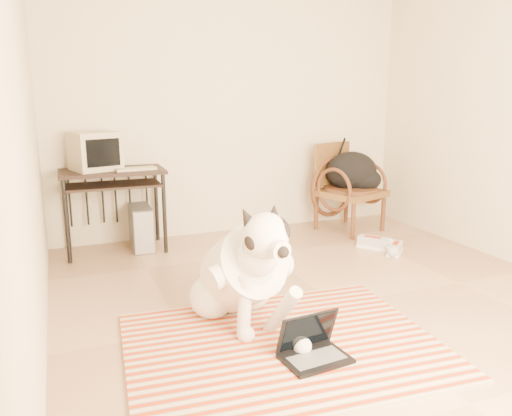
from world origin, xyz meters
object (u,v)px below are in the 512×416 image
backpack (354,173)px  pc_tower (141,227)px  laptop (312,347)px  dog (243,273)px  computer_desk (113,182)px  rattan_chair (346,187)px  crt_monitor (95,151)px

backpack → pc_tower: bearing=176.7°
laptop → pc_tower: pc_tower is taller
dog → pc_tower: 2.02m
computer_desk → backpack: (2.63, -0.14, -0.05)m
computer_desk → rattan_chair: (2.55, -0.13, -0.21)m
pc_tower → computer_desk: bearing=-179.6°
pc_tower → rattan_chair: size_ratio=0.48×
rattan_chair → backpack: rattan_chair is taller
dog → backpack: size_ratio=2.04×
crt_monitor → backpack: crt_monitor is taller
dog → rattan_chair: size_ratio=1.26×
crt_monitor → pc_tower: size_ratio=1.07×
pc_tower → rattan_chair: 2.32m
computer_desk → backpack: size_ratio=1.63×
laptop → rattan_chair: rattan_chair is taller
dog → backpack: dog is taller
computer_desk → dog: bearing=-73.0°
crt_monitor → pc_tower: crt_monitor is taller
laptop → rattan_chair: bearing=54.7°
backpack → computer_desk: bearing=177.1°
laptop → rattan_chair: 3.03m
computer_desk → rattan_chair: 2.56m
dog → crt_monitor: 2.26m
dog → laptop: (0.21, -0.60, -0.28)m
laptop → pc_tower: 2.65m
crt_monitor → backpack: size_ratio=0.83×
pc_tower → rattan_chair: rattan_chair is taller
computer_desk → pc_tower: (0.24, 0.00, -0.48)m
computer_desk → crt_monitor: (-0.14, 0.06, 0.30)m
laptop → crt_monitor: size_ratio=0.80×
laptop → backpack: 3.10m
pc_tower → backpack: (2.39, -0.14, 0.44)m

